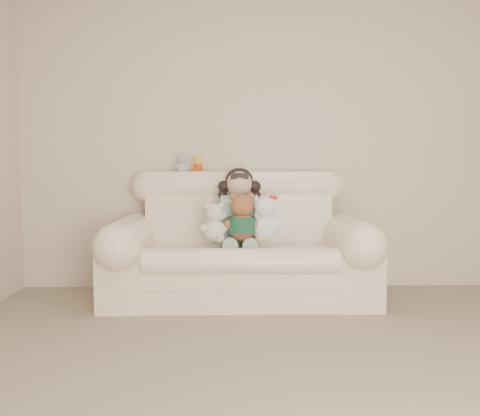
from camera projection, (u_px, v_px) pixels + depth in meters
name	position (u px, v px, depth m)	size (l,w,h in m)	color
wall_back	(278.00, 140.00, 4.64)	(4.50, 4.50, 0.00)	beige
sofa	(240.00, 237.00, 4.19)	(2.10, 0.95, 1.03)	#FFE9CD
seated_child	(239.00, 207.00, 4.25)	(0.39, 0.48, 0.65)	#2D7B59
brown_teddy	(242.00, 213.00, 4.03)	(0.28, 0.22, 0.44)	brown
white_cat	(265.00, 213.00, 4.06)	(0.27, 0.21, 0.42)	white
cream_teddy	(214.00, 218.00, 4.04)	(0.22, 0.17, 0.35)	silver
yellow_mini_bear	(198.00, 163.00, 4.51)	(0.11, 0.09, 0.18)	gold
grey_mini_plush	(182.00, 162.00, 4.50)	(0.13, 0.10, 0.20)	#B0AFB6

